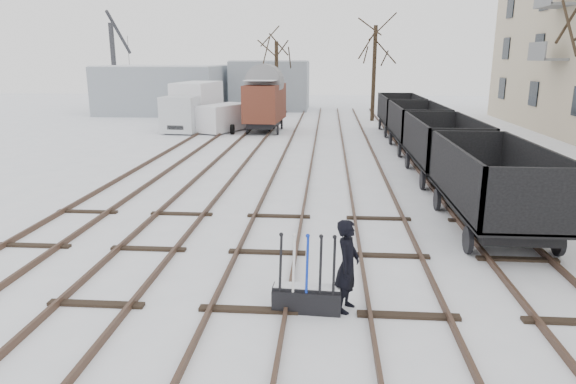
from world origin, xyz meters
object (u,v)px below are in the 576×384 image
Objects in this scene: worker at (347,266)px; crane at (117,87)px; box_van_wagon at (265,101)px; freight_wagon_a at (492,198)px; lorry at (194,105)px; panel_van at (223,117)px; ground_frame at (307,297)px.

crane is at bearing 46.57° from worker.
box_van_wagon is at bearing -37.99° from crane.
crane reaches higher than freight_wagon_a.
freight_wagon_a is 24.59m from lorry.
lorry is 0.82× the size of crane.
freight_wagon_a is at bearing -20.89° from worker.
lorry is at bearing 174.46° from panel_van.
ground_frame is 24.83m from box_van_wagon.
box_van_wagon is 0.65× the size of lorry.
ground_frame is 0.97m from worker.
box_van_wagon reaches higher than lorry.
worker is 0.39× the size of box_van_wagon.
crane is (-18.85, 35.20, 1.35)m from worker.
lorry reaches higher than worker.
panel_van is (-11.41, 19.15, 0.00)m from freight_wagon_a.
box_van_wagon is 5.14m from lorry.
lorry is 2.69m from panel_van.
worker is 0.21× the size of crane.
freight_wagon_a reaches higher than panel_van.
crane is at bearing 120.44° from ground_frame.
worker is 0.31× the size of freight_wagon_a.
ground_frame is 7.15m from freight_wagon_a.
crane reaches higher than lorry.
freight_wagon_a is at bearing -53.57° from crane.
crane is (-14.33, 10.82, 0.29)m from box_van_wagon.
lorry is 1.60× the size of panel_van.
lorry is 13.48m from crane.
crane is at bearing 146.87° from box_van_wagon.
ground_frame is at bearing -77.29° from box_van_wagon.
ground_frame is 0.33× the size of box_van_wagon.
worker is 24.82m from box_van_wagon.
worker is at bearing -63.55° from lorry.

